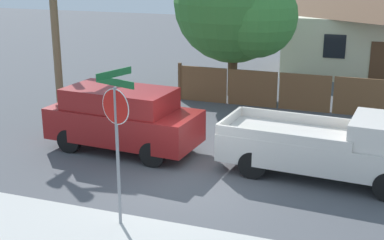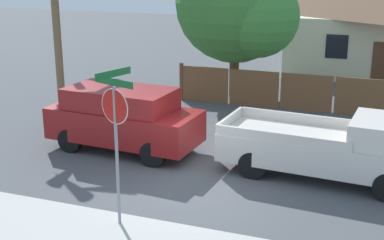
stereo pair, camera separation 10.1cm
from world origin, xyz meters
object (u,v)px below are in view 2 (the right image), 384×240
at_px(oak_tree, 240,5).
at_px(stop_sign, 115,120).
at_px(orange_pickup, 336,147).
at_px(red_suv, 123,117).

height_order(oak_tree, stop_sign, oak_tree).
distance_m(oak_tree, orange_pickup, 9.36).
bearing_deg(red_suv, oak_tree, 82.83).
bearing_deg(orange_pickup, oak_tree, 126.40).
height_order(red_suv, orange_pickup, red_suv).
bearing_deg(oak_tree, stop_sign, -87.29).
distance_m(oak_tree, red_suv, 8.13).
xyz_separation_m(oak_tree, orange_pickup, (4.73, -7.52, -2.94)).
relative_size(oak_tree, orange_pickup, 1.13).
xyz_separation_m(oak_tree, stop_sign, (0.56, -11.76, -1.42)).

